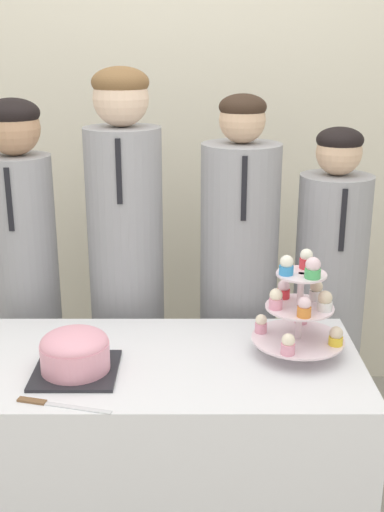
# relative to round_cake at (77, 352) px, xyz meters

# --- Properties ---
(wall_back) EXTENTS (9.00, 0.06, 2.70)m
(wall_back) POSITION_rel_round_cake_xyz_m (0.23, 1.34, 0.55)
(wall_back) COLOR beige
(wall_back) RESTS_ON ground_plane
(table) EXTENTS (1.23, 0.60, 0.74)m
(table) POSITION_rel_round_cake_xyz_m (0.23, 0.08, -0.43)
(table) COLOR white
(table) RESTS_ON ground_plane
(round_cake) EXTENTS (0.24, 0.24, 0.13)m
(round_cake) POSITION_rel_round_cake_xyz_m (0.00, 0.00, 0.00)
(round_cake) COLOR #232328
(round_cake) RESTS_ON table
(cake_knife) EXTENTS (0.26, 0.08, 0.01)m
(cake_knife) POSITION_rel_round_cake_xyz_m (-0.04, -0.18, -0.06)
(cake_knife) COLOR silver
(cake_knife) RESTS_ON table
(cupcake_stand) EXTENTS (0.28, 0.28, 0.33)m
(cupcake_stand) POSITION_rel_round_cake_xyz_m (0.66, 0.11, 0.09)
(cupcake_stand) COLOR silver
(cupcake_stand) RESTS_ON table
(student_0) EXTENTS (0.25, 0.25, 1.47)m
(student_0) POSITION_rel_round_cake_xyz_m (-0.28, 0.59, -0.08)
(student_0) COLOR #939399
(student_0) RESTS_ON ground_plane
(student_1) EXTENTS (0.27, 0.28, 1.57)m
(student_1) POSITION_rel_round_cake_xyz_m (0.09, 0.59, -0.04)
(student_1) COLOR #939399
(student_1) RESTS_ON ground_plane
(student_2) EXTENTS (0.29, 0.29, 1.48)m
(student_2) POSITION_rel_round_cake_xyz_m (0.51, 0.59, -0.10)
(student_2) COLOR #939399
(student_2) RESTS_ON ground_plane
(student_3) EXTENTS (0.26, 0.27, 1.37)m
(student_3) POSITION_rel_round_cake_xyz_m (0.85, 0.59, -0.15)
(student_3) COLOR #939399
(student_3) RESTS_ON ground_plane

